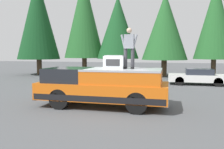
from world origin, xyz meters
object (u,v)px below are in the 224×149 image
at_px(compressor_unit, 115,62).
at_px(parked_car_white, 198,77).
at_px(person_on_truck_bed, 129,47).
at_px(pickup_truck, 103,86).

xyz_separation_m(compressor_unit, parked_car_white, (8.16, -4.28, -1.35)).
bearing_deg(compressor_unit, parked_car_white, -27.66).
height_order(compressor_unit, person_on_truck_bed, person_on_truck_bed).
bearing_deg(person_on_truck_bed, parked_car_white, -24.15).
distance_m(person_on_truck_bed, parked_car_white, 9.15).
relative_size(pickup_truck, parked_car_white, 1.35).
relative_size(compressor_unit, person_on_truck_bed, 0.50).
distance_m(pickup_truck, person_on_truck_bed, 2.02).
xyz_separation_m(pickup_truck, compressor_unit, (0.11, -0.50, 1.05)).
distance_m(pickup_truck, compressor_unit, 1.17).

